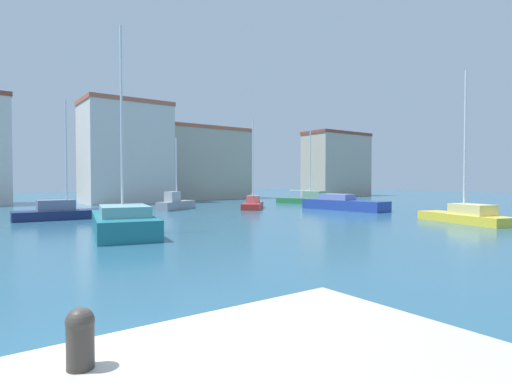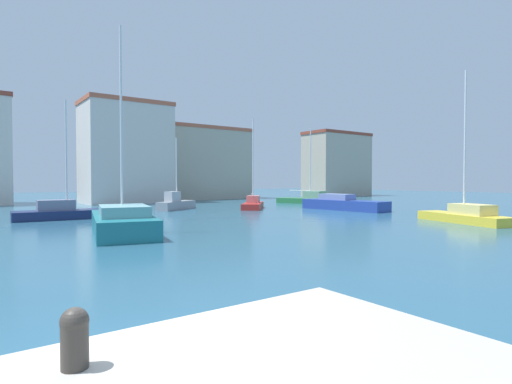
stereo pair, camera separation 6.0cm
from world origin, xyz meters
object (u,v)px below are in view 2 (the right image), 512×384
(mooring_bollard, at_px, (75,336))
(sailboat_teal_near_pier, at_px, (122,222))
(sailboat_yellow_distant_east, at_px, (466,215))
(motorboat_blue_distant_north, at_px, (343,204))
(sailboat_navy_mid_harbor, at_px, (65,212))
(sailboat_green_behind_lamppost, at_px, (311,199))
(sailboat_red_far_left, at_px, (253,204))
(sailboat_grey_center_channel, at_px, (176,203))

(mooring_bollard, relative_size, sailboat_teal_near_pier, 0.05)
(mooring_bollard, distance_m, sailboat_yellow_distant_east, 27.21)
(mooring_bollard, bearing_deg, sailboat_teal_near_pier, 71.01)
(sailboat_teal_near_pier, relative_size, motorboat_blue_distant_north, 1.24)
(mooring_bollard, bearing_deg, sailboat_navy_mid_harbor, 79.50)
(sailboat_navy_mid_harbor, distance_m, sailboat_green_behind_lamppost, 28.10)
(sailboat_red_far_left, bearing_deg, sailboat_grey_center_channel, 156.08)
(sailboat_grey_center_channel, relative_size, motorboat_blue_distant_north, 0.78)
(sailboat_grey_center_channel, bearing_deg, sailboat_green_behind_lamppost, 0.60)
(sailboat_green_behind_lamppost, relative_size, sailboat_teal_near_pier, 0.83)
(sailboat_green_behind_lamppost, distance_m, sailboat_teal_near_pier, 30.59)
(sailboat_yellow_distant_east, bearing_deg, sailboat_teal_near_pier, 158.72)
(sailboat_grey_center_channel, bearing_deg, mooring_bollard, -116.22)
(sailboat_navy_mid_harbor, relative_size, sailboat_red_far_left, 0.97)
(sailboat_red_far_left, bearing_deg, motorboat_blue_distant_north, -48.25)
(sailboat_grey_center_channel, xyz_separation_m, sailboat_yellow_distant_east, (10.19, -21.86, -0.09))
(sailboat_green_behind_lamppost, distance_m, motorboat_blue_distant_north, 10.82)
(sailboat_red_far_left, height_order, motorboat_blue_distant_north, sailboat_red_far_left)
(motorboat_blue_distant_north, xyz_separation_m, sailboat_yellow_distant_east, (-2.24, -12.48, -0.05))
(sailboat_red_far_left, bearing_deg, sailboat_navy_mid_harbor, -176.86)
(sailboat_green_behind_lamppost, relative_size, sailboat_yellow_distant_east, 0.91)
(motorboat_blue_distant_north, bearing_deg, sailboat_navy_mid_harbor, 166.50)
(sailboat_green_behind_lamppost, height_order, sailboat_teal_near_pier, sailboat_teal_near_pier)
(sailboat_navy_mid_harbor, height_order, sailboat_red_far_left, sailboat_red_far_left)
(sailboat_yellow_distant_east, bearing_deg, mooring_bollard, -159.92)
(sailboat_navy_mid_harbor, bearing_deg, sailboat_teal_near_pier, -85.56)
(sailboat_navy_mid_harbor, relative_size, sailboat_grey_center_channel, 1.26)
(sailboat_green_behind_lamppost, height_order, sailboat_yellow_distant_east, sailboat_yellow_distant_east)
(sailboat_green_behind_lamppost, bearing_deg, sailboat_yellow_distant_east, -108.35)
(sailboat_green_behind_lamppost, bearing_deg, mooring_bollard, -136.32)
(sailboat_teal_near_pier, xyz_separation_m, sailboat_yellow_distant_east, (19.70, -7.67, -0.11))
(sailboat_navy_mid_harbor, distance_m, sailboat_red_far_left, 17.05)
(mooring_bollard, distance_m, sailboat_grey_center_channel, 34.78)
(sailboat_green_behind_lamppost, xyz_separation_m, sailboat_yellow_distant_east, (-7.31, -22.04, 0.01))
(mooring_bollard, height_order, sailboat_teal_near_pier, sailboat_teal_near_pier)
(mooring_bollard, xyz_separation_m, sailboat_green_behind_lamppost, (32.86, 31.38, -0.81))
(sailboat_teal_near_pier, relative_size, sailboat_grey_center_channel, 1.59)
(mooring_bollard, distance_m, sailboat_navy_mid_harbor, 27.76)
(mooring_bollard, relative_size, sailboat_green_behind_lamppost, 0.06)
(sailboat_navy_mid_harbor, relative_size, sailboat_green_behind_lamppost, 0.95)
(sailboat_red_far_left, bearing_deg, sailboat_yellow_distant_east, -79.60)
(sailboat_green_behind_lamppost, bearing_deg, sailboat_grey_center_channel, -179.40)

